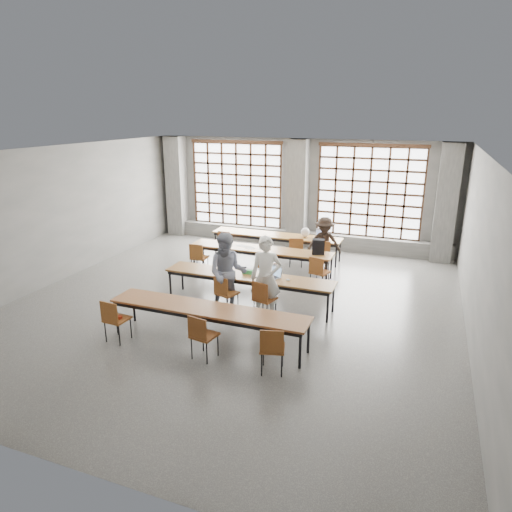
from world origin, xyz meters
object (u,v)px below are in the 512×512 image
(chair_back_mid, at_px, (296,249))
(red_pouch, at_px, (117,317))
(student_male, at_px, (266,278))
(chair_near_right, at_px, (272,346))
(chair_mid_left, at_px, (198,255))
(student_back, at_px, (324,243))
(chair_back_left, at_px, (226,241))
(chair_front_left, at_px, (225,291))
(backpack, at_px, (318,247))
(desk_row_b, at_px, (260,251))
(laptop_front, at_px, (274,274))
(desk_row_a, at_px, (276,237))
(laptop_back, at_px, (321,236))
(student_female, at_px, (228,273))
(green_box, at_px, (248,272))
(chair_mid_right, at_px, (318,270))
(phone, at_px, (254,277))
(mouse, at_px, (288,280))
(desk_row_c, at_px, (249,278))
(chair_mid_centre, at_px, (266,264))
(chair_back_right, at_px, (323,252))
(desk_row_d, at_px, (208,311))
(chair_front_right, at_px, (263,296))
(plastic_bag, at_px, (305,232))
(chair_near_mid, at_px, (202,333))
(chair_near_left, at_px, (114,317))

(chair_back_mid, relative_size, red_pouch, 4.40)
(student_male, bearing_deg, chair_near_right, -81.92)
(red_pouch, bearing_deg, chair_mid_left, 94.75)
(student_back, bearing_deg, chair_near_right, -100.20)
(chair_back_left, relative_size, chair_front_left, 1.00)
(chair_back_mid, height_order, backpack, backpack)
(desk_row_b, bearing_deg, laptop_front, -61.98)
(chair_near_right, relative_size, student_back, 0.59)
(desk_row_a, relative_size, student_back, 2.66)
(chair_near_right, bearing_deg, laptop_back, 95.96)
(desk_row_b, bearing_deg, desk_row_a, 92.37)
(student_female, distance_m, red_pouch, 2.53)
(laptop_front, relative_size, green_box, 1.84)
(chair_back_left, xyz_separation_m, chair_mid_right, (3.24, -1.55, 0.00))
(chair_mid_left, height_order, student_male, student_male)
(chair_front_left, height_order, student_male, student_male)
(chair_mid_right, distance_m, laptop_front, 1.57)
(phone, bearing_deg, mouse, 5.93)
(phone, height_order, backpack, backpack)
(student_back, height_order, backpack, student_back)
(chair_mid_left, bearing_deg, desk_row_c, -35.33)
(chair_mid_centre, distance_m, student_male, 2.13)
(chair_back_right, bearing_deg, green_box, -110.64)
(desk_row_d, relative_size, chair_back_mid, 4.55)
(chair_back_left, xyz_separation_m, red_pouch, (0.20, -5.56, -0.04))
(chair_back_left, relative_size, laptop_back, 2.29)
(red_pouch, bearing_deg, chair_front_right, 39.24)
(chair_front_left, bearing_deg, plastic_bag, 81.20)
(chair_mid_left, relative_size, red_pouch, 4.40)
(chair_front_left, height_order, backpack, backpack)
(chair_near_right, bearing_deg, desk_row_b, 112.53)
(desk_row_c, xyz_separation_m, chair_back_left, (-1.95, 3.03, -0.13))
(chair_mid_left, distance_m, mouse, 3.39)
(student_back, xyz_separation_m, phone, (-0.87, -3.26, -0.01))
(red_pouch, bearing_deg, chair_back_left, 92.07)
(desk_row_a, distance_m, chair_near_mid, 6.31)
(mouse, bearing_deg, student_male, -126.10)
(phone, bearing_deg, red_pouch, -128.47)
(desk_row_b, distance_m, chair_back_left, 1.73)
(desk_row_c, xyz_separation_m, laptop_back, (0.80, 3.77, 0.13))
(student_female, bearing_deg, chair_front_right, -26.90)
(chair_back_right, bearing_deg, chair_near_left, -116.56)
(chair_back_right, height_order, green_box, chair_back_right)
(chair_back_right, distance_m, backpack, 0.96)
(desk_row_d, distance_m, chair_mid_right, 3.72)
(chair_back_mid, bearing_deg, backpack, -45.94)
(chair_near_right, bearing_deg, laptop_front, 108.16)
(desk_row_c, bearing_deg, chair_near_left, -123.96)
(student_back, bearing_deg, chair_back_left, 168.09)
(chair_front_right, height_order, red_pouch, chair_front_right)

